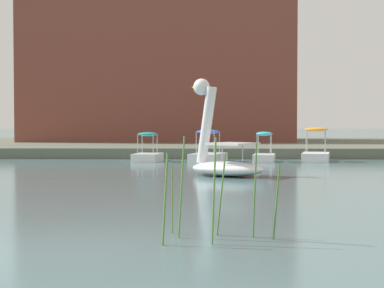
{
  "coord_description": "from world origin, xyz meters",
  "views": [
    {
      "loc": [
        1.98,
        -8.2,
        1.74
      ],
      "look_at": [
        1.41,
        17.07,
        0.93
      ],
      "focal_mm": 56.3,
      "sensor_mm": 36.0,
      "label": 1
    }
  ],
  "objects_px": {
    "pedal_boat_teal": "(148,153)",
    "pedal_boat_orange": "(316,152)",
    "pedal_boat_cyan": "(264,153)",
    "swan_boat": "(223,155)",
    "pedal_boat_blue": "(208,153)"
  },
  "relations": [
    {
      "from": "pedal_boat_teal",
      "to": "pedal_boat_blue",
      "type": "bearing_deg",
      "value": 2.39
    },
    {
      "from": "pedal_boat_teal",
      "to": "pedal_boat_orange",
      "type": "distance_m",
      "value": 8.01
    },
    {
      "from": "swan_boat",
      "to": "pedal_boat_blue",
      "type": "relative_size",
      "value": 1.29
    },
    {
      "from": "pedal_boat_cyan",
      "to": "pedal_boat_orange",
      "type": "xyz_separation_m",
      "value": [
        2.48,
        0.27,
        0.05
      ]
    },
    {
      "from": "pedal_boat_orange",
      "to": "pedal_boat_teal",
      "type": "bearing_deg",
      "value": -179.37
    },
    {
      "from": "swan_boat",
      "to": "pedal_boat_orange",
      "type": "bearing_deg",
      "value": 60.27
    },
    {
      "from": "swan_boat",
      "to": "pedal_boat_blue",
      "type": "bearing_deg",
      "value": 93.3
    },
    {
      "from": "swan_boat",
      "to": "pedal_boat_cyan",
      "type": "relative_size",
      "value": 1.7
    },
    {
      "from": "pedal_boat_blue",
      "to": "pedal_boat_teal",
      "type": "bearing_deg",
      "value": -177.61
    },
    {
      "from": "swan_boat",
      "to": "pedal_boat_teal",
      "type": "height_order",
      "value": "swan_boat"
    },
    {
      "from": "swan_boat",
      "to": "pedal_boat_teal",
      "type": "relative_size",
      "value": 1.63
    },
    {
      "from": "pedal_boat_blue",
      "to": "pedal_boat_cyan",
      "type": "bearing_deg",
      "value": -6.54
    },
    {
      "from": "pedal_boat_orange",
      "to": "pedal_boat_blue",
      "type": "bearing_deg",
      "value": 179.64
    },
    {
      "from": "pedal_boat_teal",
      "to": "pedal_boat_cyan",
      "type": "bearing_deg",
      "value": -1.9
    },
    {
      "from": "pedal_boat_teal",
      "to": "pedal_boat_orange",
      "type": "bearing_deg",
      "value": 0.63
    }
  ]
}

